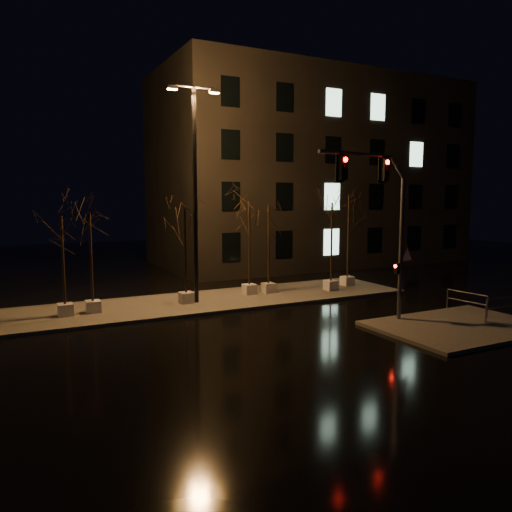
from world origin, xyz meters
TOP-DOWN VIEW (x-y plane):
  - ground at (0.00, 0.00)m, footprint 90.00×90.00m
  - median at (0.00, 6.00)m, footprint 22.00×5.00m
  - sidewalk_corner at (7.50, -3.50)m, footprint 7.00×5.00m
  - building at (14.00, 18.00)m, footprint 25.00×12.00m
  - tree_0 at (-7.02, 5.73)m, footprint 1.80×1.80m
  - tree_1 at (-5.80, 5.84)m, footprint 1.80×1.80m
  - tree_2 at (-1.26, 5.85)m, footprint 1.80×1.80m
  - tree_3 at (2.59, 6.45)m, footprint 1.80×1.80m
  - tree_4 at (3.71, 6.32)m, footprint 1.80×1.80m
  - tree_5 at (7.31, 5.44)m, footprint 1.80×1.80m
  - tree_6 at (9.07, 6.21)m, footprint 1.80×1.80m
  - traffic_signal_mast at (4.87, -1.68)m, footprint 5.73×0.95m
  - streetlight_main at (-0.73, 5.79)m, footprint 2.66×0.43m
  - guard_rail_a at (10.00, -3.74)m, footprint 2.31×0.20m
  - guard_rail_b at (9.44, -2.18)m, footprint 0.30×2.07m

SIDE VIEW (x-z plane):
  - ground at x=0.00m, z-range 0.00..0.00m
  - median at x=0.00m, z-range 0.00..0.15m
  - sidewalk_corner at x=7.50m, z-range 0.00..0.15m
  - guard_rail_b at x=9.44m, z-range 0.29..1.28m
  - guard_rail_a at x=10.00m, z-range 0.30..1.30m
  - tree_0 at x=-7.02m, z-range 1.34..5.94m
  - tree_1 at x=-5.80m, z-range 1.37..6.10m
  - tree_2 at x=-1.26m, z-range 1.41..6.28m
  - tree_4 at x=3.71m, z-range 1.43..6.36m
  - tree_5 at x=7.31m, z-range 1.48..6.62m
  - tree_3 at x=2.59m, z-range 1.50..6.73m
  - tree_6 at x=9.07m, z-range 1.60..7.22m
  - traffic_signal_mast at x=4.87m, z-range 1.26..8.31m
  - streetlight_main at x=-0.73m, z-range 0.97..11.64m
  - building at x=14.00m, z-range 0.00..15.00m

